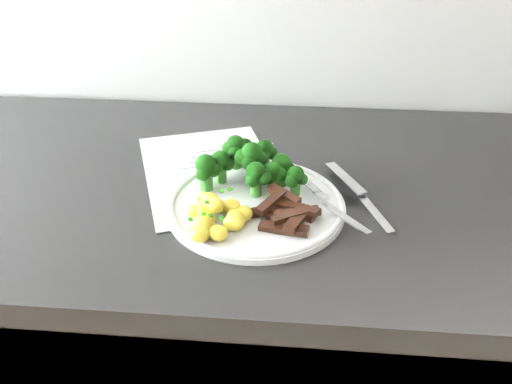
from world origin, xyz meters
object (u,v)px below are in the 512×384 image
plate (256,205)px  fork (337,210)px  broccoli (250,162)px  beef_strips (287,212)px  counter (207,372)px  knife (366,203)px  potatoes (215,218)px  recipe_paper (211,171)px

plate → fork: 0.12m
broccoli → beef_strips: (0.06, -0.09, -0.03)m
counter → knife: (0.27, -0.06, 0.48)m
beef_strips → knife: 0.13m
potatoes → fork: potatoes is taller
plate → beef_strips: size_ratio=2.41×
counter → broccoli: (0.10, -0.02, 0.52)m
counter → beef_strips: size_ratio=22.55×
counter → beef_strips: bearing=-34.7°
recipe_paper → beef_strips: size_ratio=3.22×
plate → potatoes: 0.08m
potatoes → beef_strips: potatoes is taller
fork → broccoli: bearing=150.1°
broccoli → potatoes: bearing=-107.5°
counter → fork: bearing=-22.0°
fork → plate: bearing=171.2°
counter → recipe_paper: 0.47m
broccoli → fork: broccoli is taller
beef_strips → potatoes: bearing=-165.0°
counter → beef_strips: 0.53m
plate → broccoli: (-0.01, 0.06, 0.04)m
fork → recipe_paper: bearing=149.2°
recipe_paper → knife: (0.25, -0.09, 0.01)m
beef_strips → knife: (0.12, 0.05, -0.01)m
plate → knife: 0.17m
recipe_paper → plate: size_ratio=1.33×
counter → recipe_paper: recipe_paper is taller
recipe_paper → potatoes: 0.17m
beef_strips → fork: beef_strips is taller
beef_strips → fork: size_ratio=0.81×
plate → knife: (0.16, 0.02, 0.00)m
potatoes → beef_strips: size_ratio=0.94×
potatoes → broccoli: bearing=72.5°
potatoes → fork: (0.17, 0.04, -0.01)m
counter → potatoes: (0.06, -0.14, 0.49)m
counter → broccoli: size_ratio=14.55×
counter → recipe_paper: (0.02, 0.03, 0.47)m
beef_strips → fork: bearing=12.6°
knife → beef_strips: bearing=-156.7°
recipe_paper → plate: 0.13m
counter → plate: (0.11, -0.07, 0.48)m
potatoes → fork: 0.18m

